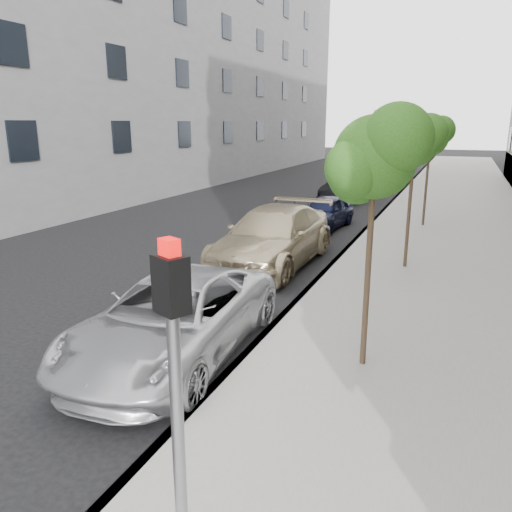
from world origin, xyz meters
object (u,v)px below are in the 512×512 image
Objects in this scene: tree_near at (377,157)px; minivan at (174,318)px; sedan_rear at (365,177)px; signal_pole at (176,398)px; tree_far at (431,138)px; sedan_black at (347,188)px; suv at (273,237)px; sedan_blue at (325,212)px; tree_mid at (416,144)px.

tree_near reaches higher than minivan.
signal_pole is at bearing -80.04° from sedan_rear.
tree_far is 0.93× the size of sedan_black.
suv reaches higher than minivan.
minivan is at bearing -82.27° from sedan_blue.
sedan_rear is at bearing 98.92° from sedan_blue.
tree_far is at bearing 73.78° from minivan.
sedan_black is at bearing 124.00° from signal_pole.
tree_near is 0.93× the size of sedan_black.
tree_near is at bearing -90.00° from tree_mid.
tree_near is 4.48m from minivan.
sedan_rear is at bearing 90.03° from minivan.
suv is at bearing -167.51° from tree_mid.
minivan is 19.44m from sedan_black.
signal_pole reaches higher than sedan_rear.
signal_pole is at bearing -60.43° from minivan.
tree_near is 19.40m from sedan_black.
suv reaches higher than sedan_black.
tree_far is 0.81× the size of minivan.
sedan_rear reaches higher than sedan_blue.
sedan_black reaches higher than minivan.
suv is (-3.80, 5.66, -2.79)m from tree_near.
sedan_rear is at bearing 104.13° from tree_mid.
suv is 5.91m from sedan_blue.
tree_near reaches higher than sedan_blue.
tree_near is at bearing -54.59° from suv.
tree_near reaches higher than tree_far.
signal_pole is (-0.56, -5.13, -1.48)m from tree_near.
tree_mid is 13.25m from sedan_black.
tree_mid reaches higher than sedan_rear.
minivan is 1.38× the size of sedan_blue.
tree_near is at bearing -77.18° from sedan_rear.
minivan reaches higher than sedan_blue.
signal_pole is 29.72m from sedan_rear.
signal_pole reaches higher than suv.
tree_mid is (-0.00, 6.50, -0.04)m from tree_near.
suv is 18.65m from sedan_rear.
suv is at bearing 123.89° from tree_near.
tree_near is 1.01× the size of tree_mid.
tree_mid is at bearing 90.00° from tree_near.
signal_pole reaches higher than sedan_black.
signal_pole reaches higher than minivan.
tree_mid is 1.31× the size of signal_pole.
tree_far is at bearing 26.57° from sedan_blue.
tree_near is at bearing -69.72° from sedan_black.
sedan_rear is (-3.92, 29.43, -1.39)m from signal_pole.
minivan is at bearing -103.62° from tree_far.
sedan_rear is at bearing 100.45° from tree_near.
tree_near reaches higher than sedan_rear.
minivan is at bearing -84.99° from sedan_rear.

